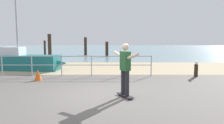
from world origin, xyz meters
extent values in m
cube|color=#605B56|center=(0.00, -1.00, 0.00)|extent=(24.00, 10.00, 0.04)
cube|color=tan|center=(0.00, 7.00, 0.00)|extent=(24.00, 6.00, 0.04)
cube|color=#75939E|center=(0.00, 35.00, 0.00)|extent=(72.00, 50.00, 0.04)
cylinder|color=#9EA0A5|center=(-5.19, 3.60, 0.53)|extent=(0.05, 0.05, 1.05)
cylinder|color=#9EA0A5|center=(-3.69, 3.60, 0.53)|extent=(0.05, 0.05, 1.05)
cylinder|color=#9EA0A5|center=(-2.19, 3.60, 0.53)|extent=(0.05, 0.05, 1.05)
cylinder|color=#9EA0A5|center=(-0.69, 3.60, 0.53)|extent=(0.05, 0.05, 1.05)
cylinder|color=#9EA0A5|center=(0.81, 3.60, 0.53)|extent=(0.05, 0.05, 1.05)
cylinder|color=#9EA0A5|center=(2.31, 3.60, 0.53)|extent=(0.05, 0.05, 1.05)
cylinder|color=#9EA0A5|center=(-2.94, 3.60, 1.02)|extent=(10.49, 0.04, 0.04)
cylinder|color=#9EA0A5|center=(-2.94, 3.60, 0.58)|extent=(10.49, 0.04, 0.04)
cube|color=#19666B|center=(-5.08, 5.89, 0.45)|extent=(4.53, 1.91, 0.90)
cone|color=#19666B|center=(-2.89, 5.63, 0.45)|extent=(1.18, 0.89, 0.77)
cylinder|color=#9EA0A5|center=(-5.37, 5.93, 2.68)|extent=(0.10, 0.10, 3.56)
cube|color=silver|center=(-5.67, 5.96, 1.15)|extent=(1.30, 1.03, 0.50)
cube|color=black|center=(0.76, -0.35, 0.07)|extent=(0.54, 0.80, 0.02)
cylinder|color=#E5598C|center=(0.95, -0.56, 0.03)|extent=(0.05, 0.07, 0.06)
cylinder|color=#E5598C|center=(0.81, -0.63, 0.03)|extent=(0.05, 0.07, 0.06)
cylinder|color=#E5598C|center=(0.70, -0.06, 0.03)|extent=(0.05, 0.07, 0.06)
cylinder|color=#E5598C|center=(0.56, -0.13, 0.03)|extent=(0.05, 0.07, 0.06)
cylinder|color=#26262B|center=(0.81, -0.45, 0.48)|extent=(0.14, 0.14, 0.80)
cylinder|color=#26262B|center=(0.70, -0.24, 0.48)|extent=(0.14, 0.14, 0.80)
cube|color=#26592D|center=(0.76, -0.35, 1.18)|extent=(0.34, 0.41, 0.60)
sphere|color=beige|center=(0.76, -0.35, 1.62)|extent=(0.22, 0.22, 0.22)
cylinder|color=beige|center=(0.96, -0.75, 1.36)|extent=(0.33, 0.54, 0.23)
cylinder|color=beige|center=(0.55, 0.05, 1.36)|extent=(0.33, 0.54, 0.23)
cylinder|color=#332319|center=(4.50, 3.42, 0.32)|extent=(0.18, 0.18, 0.63)
ellipsoid|color=white|center=(4.50, 3.42, 0.70)|extent=(0.18, 0.34, 0.14)
sphere|color=white|center=(4.47, 3.24, 0.76)|extent=(0.09, 0.09, 0.09)
cone|color=gold|center=(4.46, 3.19, 0.76)|extent=(0.03, 0.05, 0.02)
cube|color=slate|center=(4.52, 3.58, 0.71)|extent=(0.10, 0.13, 0.02)
cylinder|color=#332319|center=(-7.82, 18.97, 0.86)|extent=(0.26, 0.26, 1.72)
cylinder|color=#332319|center=(-5.28, 12.27, 1.17)|extent=(0.32, 0.32, 2.34)
cylinder|color=#332319|center=(-2.74, 17.88, 1.05)|extent=(0.33, 0.33, 2.10)
cylinder|color=#332319|center=(-0.20, 15.58, 0.81)|extent=(0.32, 0.32, 1.62)
cone|color=#E55919|center=(-2.99, 2.47, 0.25)|extent=(0.36, 0.36, 0.50)
camera|label=1|loc=(0.34, -7.04, 1.86)|focal=34.34mm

